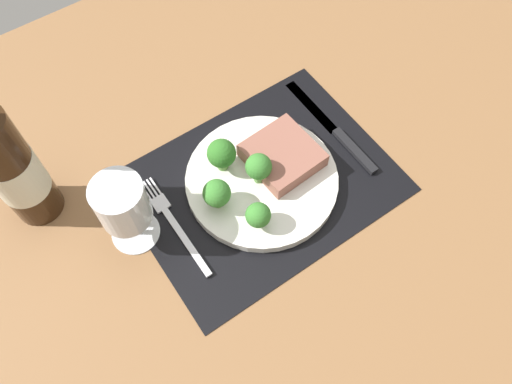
{
  "coord_description": "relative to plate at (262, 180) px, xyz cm",
  "views": [
    {
      "loc": [
        -23.82,
        -32.84,
        70.99
      ],
      "look_at": [
        -2.21,
        -1.6,
        1.9
      ],
      "focal_mm": 35.96,
      "sensor_mm": 36.0,
      "label": 1
    }
  ],
  "objects": [
    {
      "name": "broccoli_back_left",
      "position": [
        -8.1,
        -0.05,
        4.01
      ],
      "size": [
        4.24,
        4.24,
        5.44
      ],
      "color": "#5B8942",
      "rests_on": "plate"
    },
    {
      "name": "steak",
      "position": [
        4.53,
        0.86,
        2.17
      ],
      "size": [
        10.79,
        11.02,
        2.74
      ],
      "primitive_type": "cube",
      "rotation": [
        0.0,
        0.0,
        0.06
      ],
      "color": "#8C5647",
      "rests_on": "plate"
    },
    {
      "name": "wine_glass",
      "position": [
        -20.57,
        3.82,
        7.76
      ],
      "size": [
        7.33,
        7.33,
        13.45
      ],
      "color": "silver",
      "rests_on": "ground_plane"
    },
    {
      "name": "ground_plane",
      "position": [
        0.0,
        0.0,
        -2.6
      ],
      "size": [
        140.0,
        110.0,
        3.0
      ],
      "primitive_type": "cube",
      "color": "brown"
    },
    {
      "name": "placemat",
      "position": [
        0.0,
        0.0,
        -0.95
      ],
      "size": [
        40.39,
        30.7,
        0.3
      ],
      "primitive_type": "cube",
      "color": "black",
      "rests_on": "ground_plane"
    },
    {
      "name": "broccoli_center",
      "position": [
        -3.88,
        5.2,
        4.4
      ],
      "size": [
        4.53,
        4.53,
        6.03
      ],
      "color": "#5B8942",
      "rests_on": "plate"
    },
    {
      "name": "fork",
      "position": [
        -15.14,
        1.42,
        -0.55
      ],
      "size": [
        2.4,
        19.2,
        0.5
      ],
      "rotation": [
        0.0,
        0.0,
        0.01
      ],
      "color": "silver",
      "rests_on": "placemat"
    },
    {
      "name": "knife",
      "position": [
        15.92,
        0.53,
        -0.5
      ],
      "size": [
        1.8,
        23.0,
        0.8
      ],
      "rotation": [
        0.0,
        0.0,
        -0.05
      ],
      "color": "black",
      "rests_on": "placemat"
    },
    {
      "name": "broccoli_front_edge",
      "position": [
        -0.62,
        0.16,
        4.49
      ],
      "size": [
        4.07,
        4.07,
        5.9
      ],
      "color": "#5B8942",
      "rests_on": "plate"
    },
    {
      "name": "broccoli_near_fork",
      "position": [
        -5.01,
        -6.2,
        3.56
      ],
      "size": [
        3.79,
        3.79,
        4.77
      ],
      "color": "#5B8942",
      "rests_on": "plate"
    },
    {
      "name": "wine_bottle",
      "position": [
        -30.53,
        16.35,
        10.16
      ],
      "size": [
        7.27,
        7.27,
        30.61
      ],
      "color": "#331E0F",
      "rests_on": "ground_plane"
    },
    {
      "name": "plate",
      "position": [
        0.0,
        0.0,
        0.0
      ],
      "size": [
        24.04,
        24.04,
        1.6
      ],
      "primitive_type": "cylinder",
      "color": "silver",
      "rests_on": "placemat"
    }
  ]
}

